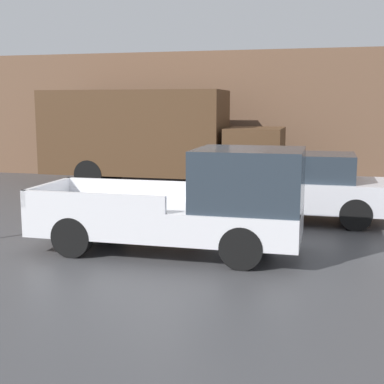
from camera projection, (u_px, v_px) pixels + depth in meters
name	position (u px, v px, depth m)	size (l,w,h in m)	color
ground_plane	(198.00, 241.00, 11.20)	(60.00, 60.00, 0.00)	#3D3D3F
building_wall	(256.00, 117.00, 19.68)	(28.00, 0.15, 4.80)	brown
pickup_truck	(195.00, 204.00, 10.21)	(5.16, 1.94, 2.03)	silver
car	(300.00, 186.00, 13.15)	(4.32, 1.89, 1.66)	silver
delivery_truck	(151.00, 136.00, 18.38)	(8.20, 2.41, 3.31)	#4C331E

